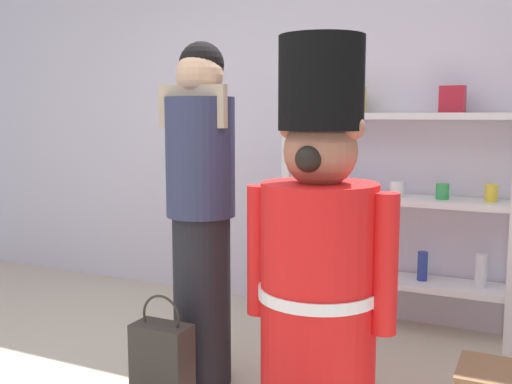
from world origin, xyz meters
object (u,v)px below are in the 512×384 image
object	(u,v)px
merchandise_shelf	(396,193)
person_shopper	(201,208)
teddy_bear_guard	(319,261)
shopping_bag	(162,365)

from	to	relation	value
merchandise_shelf	person_shopper	bearing A→B (deg)	-120.09
merchandise_shelf	teddy_bear_guard	world-z (taller)	merchandise_shelf
person_shopper	shopping_bag	world-z (taller)	person_shopper
teddy_bear_guard	merchandise_shelf	bearing A→B (deg)	88.38
teddy_bear_guard	person_shopper	world-z (taller)	person_shopper
merchandise_shelf	shopping_bag	bearing A→B (deg)	-115.62
merchandise_shelf	shopping_bag	world-z (taller)	merchandise_shelf
person_shopper	shopping_bag	xyz separation A→B (m)	(-0.03, -0.31, -0.69)
merchandise_shelf	person_shopper	world-z (taller)	merchandise_shelf
teddy_bear_guard	shopping_bag	size ratio (longest dim) A/B	3.11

